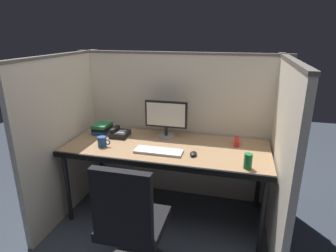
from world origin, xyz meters
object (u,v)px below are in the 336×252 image
(monitor_center, at_px, (166,116))
(red_stapler, at_px, (237,141))
(soda_can, at_px, (248,161))
(keyboard_main, at_px, (159,151))
(coffee_mug, at_px, (102,142))
(desk_phone, at_px, (119,133))
(book_stack, at_px, (102,128))
(computer_mouse, at_px, (193,154))
(office_chair, at_px, (132,239))
(desk, at_px, (166,151))

(monitor_center, height_order, red_stapler, monitor_center)
(soda_can, bearing_deg, keyboard_main, 171.15)
(coffee_mug, relative_size, desk_phone, 0.66)
(book_stack, relative_size, coffee_mug, 1.78)
(red_stapler, bearing_deg, book_stack, -179.14)
(soda_can, bearing_deg, computer_mouse, 164.24)
(computer_mouse, distance_m, soda_can, 0.47)
(office_chair, distance_m, book_stack, 1.34)
(desk, xyz_separation_m, office_chair, (-0.03, -0.85, -0.33))
(desk, bearing_deg, computer_mouse, -27.85)
(desk_phone, bearing_deg, office_chair, -62.91)
(office_chair, height_order, book_stack, office_chair)
(office_chair, bearing_deg, soda_can, 33.11)
(desk, height_order, soda_can, soda_can)
(desk, bearing_deg, monitor_center, 105.35)
(desk, height_order, desk_phone, desk_phone)
(monitor_center, xyz_separation_m, red_stapler, (0.71, -0.03, -0.19))
(computer_mouse, bearing_deg, red_stapler, 45.60)
(coffee_mug, bearing_deg, red_stapler, 16.78)
(desk, bearing_deg, red_stapler, 18.56)
(desk, bearing_deg, desk_phone, 165.46)
(desk, relative_size, computer_mouse, 19.79)
(computer_mouse, bearing_deg, coffee_mug, -179.76)
(office_chair, height_order, monitor_center, monitor_center)
(office_chair, xyz_separation_m, coffee_mug, (-0.55, 0.70, 0.42))
(computer_mouse, distance_m, red_stapler, 0.51)
(desk, distance_m, soda_can, 0.79)
(book_stack, bearing_deg, soda_can, -17.54)
(desk_phone, bearing_deg, red_stapler, 3.70)
(coffee_mug, bearing_deg, monitor_center, 37.91)
(keyboard_main, distance_m, coffee_mug, 0.55)
(soda_can, height_order, red_stapler, soda_can)
(keyboard_main, bearing_deg, computer_mouse, 1.58)
(monitor_center, height_order, soda_can, monitor_center)
(office_chair, height_order, red_stapler, office_chair)
(keyboard_main, bearing_deg, book_stack, 154.08)
(monitor_center, bearing_deg, book_stack, -175.64)
(office_chair, distance_m, soda_can, 1.05)
(desk, height_order, keyboard_main, keyboard_main)
(keyboard_main, bearing_deg, red_stapler, 29.10)
(book_stack, height_order, soda_can, soda_can)
(desk_phone, bearing_deg, desk, -14.54)
(desk_phone, bearing_deg, monitor_center, 12.92)
(soda_can, height_order, coffee_mug, soda_can)
(computer_mouse, distance_m, book_stack, 1.09)
(book_stack, distance_m, red_stapler, 1.39)
(office_chair, xyz_separation_m, keyboard_main, (-0.00, 0.69, 0.39))
(keyboard_main, xyz_separation_m, computer_mouse, (0.31, 0.01, 0.01))
(red_stapler, bearing_deg, keyboard_main, -150.90)
(desk, relative_size, red_stapler, 12.67)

